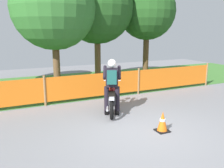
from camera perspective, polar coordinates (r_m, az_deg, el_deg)
name	(u,v)px	position (r m, az deg, el deg)	size (l,w,h in m)	color
ground	(140,130)	(6.33, 6.78, -10.93)	(24.00, 24.00, 0.02)	gray
grass_verge	(74,84)	(11.64, -9.01, 0.01)	(24.00, 5.75, 0.01)	#427A33
barrier_fence	(96,85)	(8.85, -3.90, -0.26)	(11.12, 0.08, 1.05)	olive
tree_near_left	(54,8)	(10.04, -13.71, 17.26)	(3.32, 3.32, 5.05)	brown
tree_near_right	(97,7)	(11.23, -3.58, 17.75)	(3.26, 3.26, 5.17)	brown
tree_rightmost	(147,12)	(12.21, 8.34, 16.68)	(2.75, 2.75, 4.80)	brown
motorcycle_lead	(112,98)	(7.49, -0.01, -3.42)	(0.97, 1.77, 0.91)	black
rider_lead	(112,84)	(7.17, -0.02, 0.06)	(0.70, 0.78, 1.69)	black
traffic_cone	(163,122)	(6.25, 11.94, -8.75)	(0.32, 0.32, 0.53)	black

